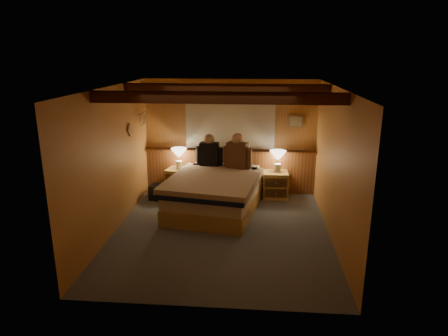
# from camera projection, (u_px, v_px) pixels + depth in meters

# --- Properties ---
(floor) EXTENTS (4.20, 4.20, 0.00)m
(floor) POSITION_uv_depth(u_px,v_px,m) (222.00, 231.00, 6.76)
(floor) COLOR #4B5059
(floor) RESTS_ON ground
(ceiling) EXTENTS (4.20, 4.20, 0.00)m
(ceiling) POSITION_uv_depth(u_px,v_px,m) (221.00, 88.00, 6.09)
(ceiling) COLOR tan
(ceiling) RESTS_ON wall_back
(wall_back) EXTENTS (3.60, 0.00, 3.60)m
(wall_back) POSITION_uv_depth(u_px,v_px,m) (230.00, 137.00, 8.43)
(wall_back) COLOR #DC9E4F
(wall_back) RESTS_ON floor
(wall_left) EXTENTS (0.00, 4.20, 4.20)m
(wall_left) POSITION_uv_depth(u_px,v_px,m) (113.00, 161.00, 6.57)
(wall_left) COLOR #DC9E4F
(wall_left) RESTS_ON floor
(wall_right) EXTENTS (0.00, 4.20, 4.20)m
(wall_right) POSITION_uv_depth(u_px,v_px,m) (335.00, 166.00, 6.28)
(wall_right) COLOR #DC9E4F
(wall_right) RESTS_ON floor
(wall_front) EXTENTS (3.60, 0.00, 3.60)m
(wall_front) POSITION_uv_depth(u_px,v_px,m) (204.00, 214.00, 4.41)
(wall_front) COLOR #DC9E4F
(wall_front) RESTS_ON floor
(wainscot) EXTENTS (3.60, 0.23, 0.94)m
(wainscot) POSITION_uv_depth(u_px,v_px,m) (230.00, 170.00, 8.57)
(wainscot) COLOR brown
(wainscot) RESTS_ON wall_back
(curtain_window) EXTENTS (2.18, 0.09, 1.11)m
(curtain_window) POSITION_uv_depth(u_px,v_px,m) (230.00, 122.00, 8.27)
(curtain_window) COLOR #4D2513
(curtain_window) RESTS_ON wall_back
(ceiling_beams) EXTENTS (3.60, 1.65, 0.16)m
(ceiling_beams) POSITION_uv_depth(u_px,v_px,m) (222.00, 93.00, 6.26)
(ceiling_beams) COLOR #4D2513
(ceiling_beams) RESTS_ON ceiling
(coat_rail) EXTENTS (0.05, 0.55, 0.24)m
(coat_rail) POSITION_uv_depth(u_px,v_px,m) (143.00, 118.00, 7.94)
(coat_rail) COLOR silver
(coat_rail) RESTS_ON wall_left
(framed_print) EXTENTS (0.30, 0.04, 0.25)m
(framed_print) POSITION_uv_depth(u_px,v_px,m) (296.00, 121.00, 8.20)
(framed_print) COLOR #A67953
(framed_print) RESTS_ON wall_back
(bed) EXTENTS (1.87, 2.27, 0.69)m
(bed) POSITION_uv_depth(u_px,v_px,m) (215.00, 193.00, 7.54)
(bed) COLOR #AB8849
(bed) RESTS_ON floor
(nightstand_left) EXTENTS (0.61, 0.57, 0.58)m
(nightstand_left) POSITION_uv_depth(u_px,v_px,m) (180.00, 182.00, 8.42)
(nightstand_left) COLOR #AB8849
(nightstand_left) RESTS_ON floor
(nightstand_right) EXTENTS (0.51, 0.46, 0.55)m
(nightstand_right) POSITION_uv_depth(u_px,v_px,m) (275.00, 185.00, 8.27)
(nightstand_right) COLOR #AB8849
(nightstand_right) RESTS_ON floor
(lamp_left) EXTENTS (0.33, 0.33, 0.43)m
(lamp_left) POSITION_uv_depth(u_px,v_px,m) (179.00, 154.00, 8.29)
(lamp_left) COLOR white
(lamp_left) RESTS_ON nightstand_left
(lamp_right) EXTENTS (0.34, 0.34, 0.44)m
(lamp_right) POSITION_uv_depth(u_px,v_px,m) (278.00, 157.00, 8.14)
(lamp_right) COLOR white
(lamp_right) RESTS_ON nightstand_right
(person_left) EXTENTS (0.55, 0.24, 0.67)m
(person_left) POSITION_uv_depth(u_px,v_px,m) (209.00, 152.00, 8.12)
(person_left) COLOR black
(person_left) RESTS_ON bed
(person_right) EXTENTS (0.58, 0.35, 0.73)m
(person_right) POSITION_uv_depth(u_px,v_px,m) (238.00, 153.00, 7.93)
(person_right) COLOR #533421
(person_right) RESTS_ON bed
(duffel_bag) EXTENTS (0.55, 0.39, 0.36)m
(duffel_bag) POSITION_uv_depth(u_px,v_px,m) (163.00, 192.00, 8.19)
(duffel_bag) COLOR black
(duffel_bag) RESTS_ON floor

